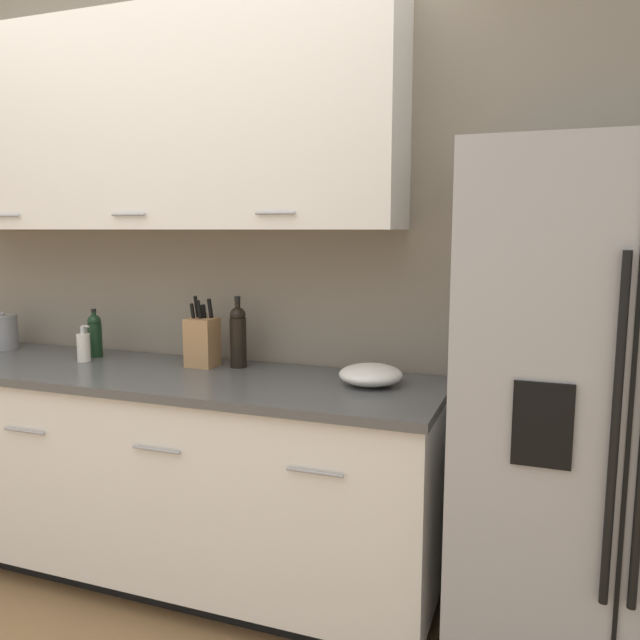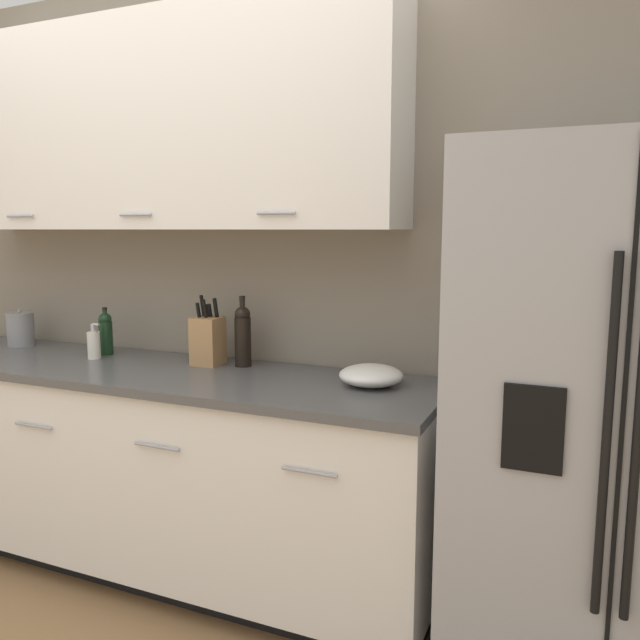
{
  "view_description": "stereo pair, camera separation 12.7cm",
  "coord_description": "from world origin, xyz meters",
  "px_view_note": "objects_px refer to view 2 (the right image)",
  "views": [
    {
      "loc": [
        1.56,
        -1.17,
        1.5
      ],
      "look_at": [
        0.76,
        0.99,
        1.16
      ],
      "focal_mm": 35.0,
      "sensor_mm": 36.0,
      "label": 1
    },
    {
      "loc": [
        1.67,
        -1.12,
        1.5
      ],
      "look_at": [
        0.76,
        0.99,
        1.16
      ],
      "focal_mm": 35.0,
      "sensor_mm": 36.0,
      "label": 2
    }
  ],
  "objects_px": {
    "soap_dispenser": "(94,344)",
    "mixing_bowl": "(371,375)",
    "knife_block": "(208,340)",
    "steel_canister": "(21,329)",
    "wine_bottle": "(243,335)",
    "refrigerator": "(614,431)",
    "oil_bottle": "(106,332)"
  },
  "relations": [
    {
      "from": "knife_block",
      "to": "oil_bottle",
      "type": "distance_m",
      "value": 0.57
    },
    {
      "from": "oil_bottle",
      "to": "steel_canister",
      "type": "bearing_deg",
      "value": 179.46
    },
    {
      "from": "mixing_bowl",
      "to": "knife_block",
      "type": "bearing_deg",
      "value": 175.15
    },
    {
      "from": "wine_bottle",
      "to": "mixing_bowl",
      "type": "height_order",
      "value": "wine_bottle"
    },
    {
      "from": "oil_bottle",
      "to": "mixing_bowl",
      "type": "relative_size",
      "value": 0.92
    },
    {
      "from": "oil_bottle",
      "to": "steel_canister",
      "type": "relative_size",
      "value": 1.21
    },
    {
      "from": "knife_block",
      "to": "soap_dispenser",
      "type": "distance_m",
      "value": 0.56
    },
    {
      "from": "soap_dispenser",
      "to": "mixing_bowl",
      "type": "relative_size",
      "value": 0.68
    },
    {
      "from": "steel_canister",
      "to": "oil_bottle",
      "type": "bearing_deg",
      "value": -0.54
    },
    {
      "from": "wine_bottle",
      "to": "refrigerator",
      "type": "bearing_deg",
      "value": -8.51
    },
    {
      "from": "wine_bottle",
      "to": "soap_dispenser",
      "type": "distance_m",
      "value": 0.72
    },
    {
      "from": "refrigerator",
      "to": "knife_block",
      "type": "height_order",
      "value": "refrigerator"
    },
    {
      "from": "knife_block",
      "to": "steel_canister",
      "type": "bearing_deg",
      "value": 179.54
    },
    {
      "from": "refrigerator",
      "to": "wine_bottle",
      "type": "height_order",
      "value": "refrigerator"
    },
    {
      "from": "mixing_bowl",
      "to": "steel_canister",
      "type": "bearing_deg",
      "value": 177.75
    },
    {
      "from": "refrigerator",
      "to": "wine_bottle",
      "type": "relative_size",
      "value": 5.73
    },
    {
      "from": "knife_block",
      "to": "soap_dispenser",
      "type": "xyz_separation_m",
      "value": [
        -0.55,
        -0.1,
        -0.04
      ]
    },
    {
      "from": "refrigerator",
      "to": "knife_block",
      "type": "xyz_separation_m",
      "value": [
        -1.6,
        0.18,
        0.14
      ]
    },
    {
      "from": "wine_bottle",
      "to": "mixing_bowl",
      "type": "distance_m",
      "value": 0.63
    },
    {
      "from": "steel_canister",
      "to": "mixing_bowl",
      "type": "height_order",
      "value": "steel_canister"
    },
    {
      "from": "refrigerator",
      "to": "wine_bottle",
      "type": "xyz_separation_m",
      "value": [
        -1.45,
        0.22,
        0.17
      ]
    },
    {
      "from": "oil_bottle",
      "to": "soap_dispenser",
      "type": "bearing_deg",
      "value": -79.01
    },
    {
      "from": "steel_canister",
      "to": "refrigerator",
      "type": "bearing_deg",
      "value": -4.0
    },
    {
      "from": "soap_dispenser",
      "to": "mixing_bowl",
      "type": "height_order",
      "value": "soap_dispenser"
    },
    {
      "from": "wine_bottle",
      "to": "soap_dispenser",
      "type": "relative_size",
      "value": 1.86
    },
    {
      "from": "refrigerator",
      "to": "wine_bottle",
      "type": "distance_m",
      "value": 1.48
    },
    {
      "from": "steel_canister",
      "to": "wine_bottle",
      "type": "bearing_deg",
      "value": 1.16
    },
    {
      "from": "steel_canister",
      "to": "mixing_bowl",
      "type": "relative_size",
      "value": 0.76
    },
    {
      "from": "refrigerator",
      "to": "oil_bottle",
      "type": "height_order",
      "value": "refrigerator"
    },
    {
      "from": "mixing_bowl",
      "to": "refrigerator",
      "type": "bearing_deg",
      "value": -7.94
    },
    {
      "from": "knife_block",
      "to": "steel_canister",
      "type": "height_order",
      "value": "knife_block"
    },
    {
      "from": "wine_bottle",
      "to": "oil_bottle",
      "type": "relative_size",
      "value": 1.36
    }
  ]
}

